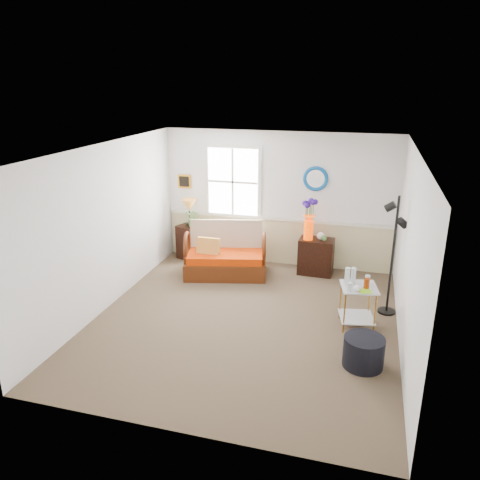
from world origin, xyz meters
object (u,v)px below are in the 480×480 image
(floor_lamp, at_px, (392,256))
(ottoman, at_px, (364,352))
(side_table, at_px, (357,306))
(loveseat, at_px, (225,250))
(lamp_stand, at_px, (189,242))
(cabinet, at_px, (316,256))

(floor_lamp, bearing_deg, ottoman, -96.14)
(side_table, height_order, floor_lamp, floor_lamp)
(loveseat, relative_size, lamp_stand, 2.14)
(loveseat, bearing_deg, cabinet, 3.64)
(loveseat, bearing_deg, floor_lamp, -28.52)
(cabinet, xyz_separation_m, floor_lamp, (1.28, -1.28, 0.61))
(ottoman, bearing_deg, side_table, 97.00)
(side_table, bearing_deg, cabinet, 114.11)
(side_table, distance_m, floor_lamp, 0.96)
(floor_lamp, xyz_separation_m, ottoman, (-0.32, -1.60, -0.75))
(ottoman, bearing_deg, loveseat, 137.39)
(lamp_stand, distance_m, side_table, 3.97)
(floor_lamp, bearing_deg, side_table, -122.88)
(floor_lamp, bearing_deg, loveseat, 170.44)
(side_table, bearing_deg, loveseat, 151.28)
(lamp_stand, bearing_deg, ottoman, -40.31)
(loveseat, distance_m, ottoman, 3.52)
(floor_lamp, bearing_deg, lamp_stand, 165.28)
(loveseat, xyz_separation_m, side_table, (2.46, -1.35, -0.16))
(loveseat, relative_size, floor_lamp, 0.78)
(side_table, bearing_deg, ottoman, -83.00)
(lamp_stand, bearing_deg, floor_lamp, -20.03)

